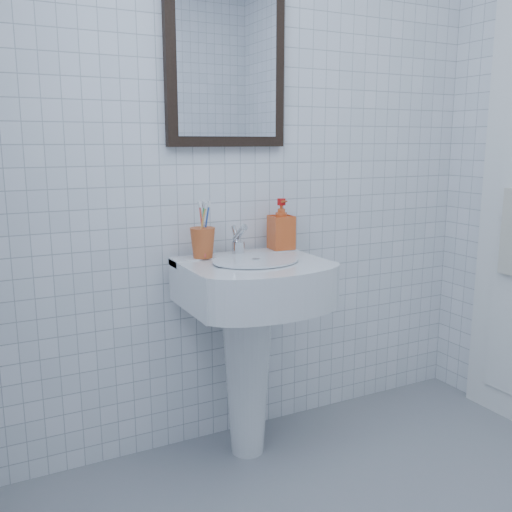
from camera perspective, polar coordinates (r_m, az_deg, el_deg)
wall_back at (r=2.39m, az=-0.09°, el=11.13°), size 2.20×0.02×2.50m
washbasin at (r=2.25m, az=-0.65°, el=-6.87°), size 0.54×0.39×0.83m
faucet at (r=2.26m, az=-1.77°, el=1.42°), size 0.05×0.11×0.13m
toothbrush_cup at (r=2.20m, az=-5.35°, el=1.33°), size 0.10×0.10×0.12m
soap_dispenser at (r=2.37m, az=2.54°, el=3.19°), size 0.10×0.10×0.21m
wall_mirror at (r=2.33m, az=-2.98°, el=18.49°), size 0.50×0.04×0.62m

